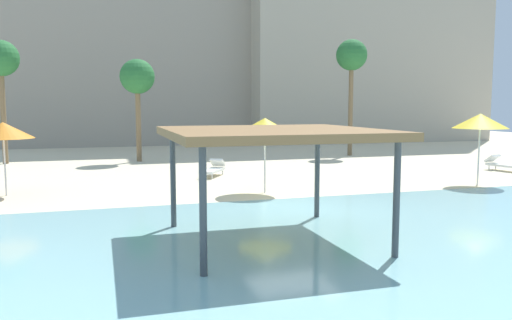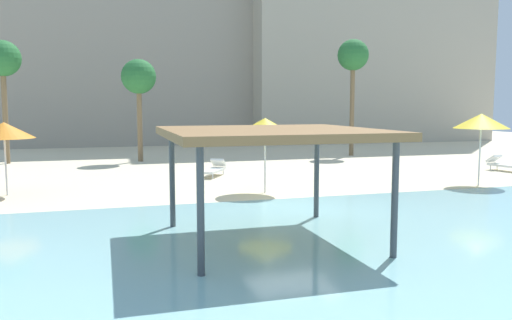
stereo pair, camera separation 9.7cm
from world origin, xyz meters
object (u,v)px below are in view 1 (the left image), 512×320
at_px(lounge_chair_0, 503,164).
at_px(beach_umbrella_yellow_3, 480,121).
at_px(shade_pavilion, 272,136).
at_px(palm_tree_0, 137,79).
at_px(palm_tree_2, 352,58).
at_px(beach_umbrella_orange_1, 3,130).
at_px(lounge_chair_3, 213,169).
at_px(beach_umbrella_yellow_2, 265,126).
at_px(palm_tree_1, 1,61).

bearing_deg(lounge_chair_0, beach_umbrella_yellow_3, -62.27).
distance_m(shade_pavilion, palm_tree_0, 18.34).
height_order(shade_pavilion, palm_tree_2, palm_tree_2).
bearing_deg(beach_umbrella_orange_1, lounge_chair_0, 1.35).
bearing_deg(beach_umbrella_orange_1, lounge_chair_3, 18.95).
distance_m(palm_tree_0, palm_tree_2, 12.92).
height_order(shade_pavilion, beach_umbrella_yellow_3, beach_umbrella_yellow_3).
xyz_separation_m(shade_pavilion, beach_umbrella_yellow_2, (1.88, 6.36, -0.05)).
bearing_deg(beach_umbrella_yellow_3, beach_umbrella_yellow_2, 174.83).
height_order(beach_umbrella_orange_1, palm_tree_2, palm_tree_2).
distance_m(shade_pavilion, beach_umbrella_yellow_3, 11.80).
xyz_separation_m(beach_umbrella_yellow_3, lounge_chair_3, (-9.37, 5.51, -2.18)).
relative_size(shade_pavilion, lounge_chair_0, 2.36).
distance_m(lounge_chair_0, palm_tree_0, 19.21).
distance_m(beach_umbrella_yellow_2, palm_tree_2, 15.21).
distance_m(beach_umbrella_yellow_3, lounge_chair_3, 11.08).
relative_size(beach_umbrella_orange_1, beach_umbrella_yellow_2, 0.95).
relative_size(beach_umbrella_orange_1, lounge_chair_0, 1.29).
relative_size(palm_tree_1, palm_tree_2, 0.92).
bearing_deg(beach_umbrella_yellow_3, lounge_chair_0, 38.01).
bearing_deg(palm_tree_0, palm_tree_1, 172.34).
relative_size(shade_pavilion, beach_umbrella_orange_1, 1.83).
height_order(beach_umbrella_yellow_2, lounge_chair_0, beach_umbrella_yellow_2).
height_order(beach_umbrella_yellow_2, palm_tree_1, palm_tree_1).
height_order(beach_umbrella_orange_1, palm_tree_0, palm_tree_0).
bearing_deg(beach_umbrella_yellow_2, beach_umbrella_orange_1, 167.02).
height_order(shade_pavilion, beach_umbrella_yellow_2, beach_umbrella_yellow_2).
height_order(beach_umbrella_orange_1, beach_umbrella_yellow_2, beach_umbrella_yellow_2).
xyz_separation_m(palm_tree_0, palm_tree_1, (-6.93, 0.93, 0.84)).
bearing_deg(palm_tree_1, beach_umbrella_yellow_3, -35.35).
xyz_separation_m(beach_umbrella_yellow_2, beach_umbrella_yellow_3, (8.52, -0.77, 0.12)).
distance_m(beach_umbrella_orange_1, palm_tree_2, 20.72).
height_order(beach_umbrella_yellow_3, palm_tree_0, palm_tree_0).
bearing_deg(lounge_chair_0, beach_umbrella_orange_1, -98.93).
bearing_deg(beach_umbrella_yellow_3, palm_tree_2, 86.42).
bearing_deg(lounge_chair_3, shade_pavilion, 25.76).
bearing_deg(lounge_chair_0, palm_tree_0, -129.86).
relative_size(palm_tree_0, palm_tree_1, 0.86).
distance_m(beach_umbrella_yellow_2, palm_tree_1, 16.75).
bearing_deg(palm_tree_2, beach_umbrella_yellow_3, -93.58).
distance_m(lounge_chair_0, lounge_chair_3, 13.77).
bearing_deg(shade_pavilion, lounge_chair_3, 84.72).
relative_size(shade_pavilion, beach_umbrella_yellow_2, 1.74).
bearing_deg(beach_umbrella_yellow_3, shade_pavilion, -151.74).
relative_size(lounge_chair_0, lounge_chair_3, 1.02).
xyz_separation_m(beach_umbrella_orange_1, lounge_chair_3, (7.91, 2.72, -1.93)).
xyz_separation_m(beach_umbrella_orange_1, palm_tree_1, (-1.72, 10.69, 3.15)).
height_order(beach_umbrella_yellow_3, palm_tree_2, palm_tree_2).
bearing_deg(lounge_chair_0, shade_pavilion, -68.98).
bearing_deg(lounge_chair_3, lounge_chair_0, 111.81).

